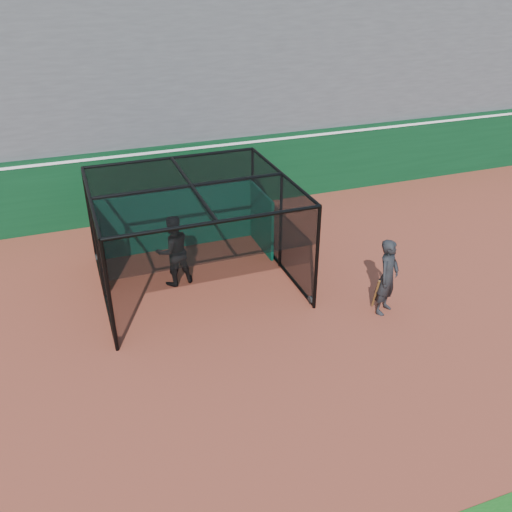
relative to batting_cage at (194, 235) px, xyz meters
name	(u,v)px	position (x,y,z in m)	size (l,w,h in m)	color
ground	(260,353)	(0.55, -3.61, -1.44)	(120.00, 120.00, 0.00)	brown
outfield_wall	(174,178)	(0.55, 4.89, -0.15)	(50.00, 0.50, 2.50)	#093218
grandstand	(146,65)	(0.55, 8.67, 3.04)	(50.00, 7.85, 8.95)	#4C4C4F
batting_cage	(194,235)	(0.00, 0.00, 0.00)	(5.15, 4.79, 2.88)	black
batter	(173,251)	(-0.58, 0.11, -0.42)	(0.99, 0.77, 2.03)	black
on_deck_player	(387,277)	(4.15, -3.11, -0.42)	(0.89, 0.81, 2.04)	black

